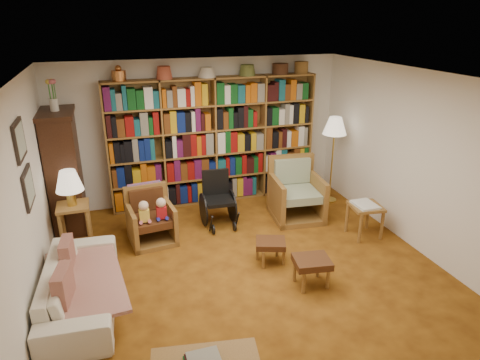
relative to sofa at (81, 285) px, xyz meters
name	(u,v)px	position (x,y,z in m)	size (l,w,h in m)	color
floor	(245,267)	(2.05, 0.18, -0.28)	(5.00, 5.00, 0.00)	#935916
ceiling	(246,77)	(2.05, 0.18, 2.22)	(5.00, 5.00, 0.00)	silver
wall_back	(201,131)	(2.05, 2.68, 0.97)	(5.00, 5.00, 0.00)	white
wall_front	(357,301)	(2.05, -2.32, 0.97)	(5.00, 5.00, 0.00)	white
wall_left	(24,206)	(-0.45, 0.18, 0.97)	(5.00, 5.00, 0.00)	white
wall_right	(415,161)	(4.55, 0.18, 0.97)	(5.00, 5.00, 0.00)	white
bookshelf	(214,137)	(2.25, 2.50, 0.89)	(3.60, 0.30, 2.42)	olive
curio_cabinet	(64,170)	(-0.20, 2.18, 0.68)	(0.50, 0.95, 2.40)	#391E0F
framed_pictures	(24,164)	(-0.43, 0.48, 1.35)	(0.03, 0.52, 0.97)	black
sofa	(81,285)	(0.00, 0.00, 0.00)	(0.74, 1.89, 0.55)	beige
sofa_throw	(85,282)	(0.05, 0.00, 0.02)	(0.82, 1.53, 0.04)	beige
cushion_left	(68,258)	(-0.13, 0.35, 0.17)	(0.12, 0.38, 0.38)	maroon
cushion_right	(64,292)	(-0.13, -0.35, 0.17)	(0.13, 0.41, 0.41)	maroon
side_table_lamp	(74,215)	(-0.10, 1.49, 0.21)	(0.45, 0.45, 0.65)	olive
table_lamp	(69,182)	(-0.10, 1.49, 0.72)	(0.38, 0.38, 0.52)	gold
armchair_leather	(151,218)	(0.96, 1.36, 0.06)	(0.71, 0.75, 0.82)	olive
armchair_sage	(294,194)	(3.33, 1.47, 0.10)	(0.87, 0.90, 0.98)	olive
wheelchair	(218,200)	(2.05, 1.57, 0.12)	(0.50, 0.70, 0.88)	black
floor_lamp	(335,129)	(4.20, 1.81, 1.05)	(0.41, 0.41, 1.54)	gold
side_table_papers	(365,210)	(4.05, 0.48, 0.14)	(0.50, 0.50, 0.53)	olive
footstool_a	(271,245)	(2.41, 0.20, 0.00)	(0.48, 0.45, 0.33)	#4B2614
footstool_b	(312,264)	(2.71, -0.44, 0.03)	(0.49, 0.43, 0.37)	#4B2614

